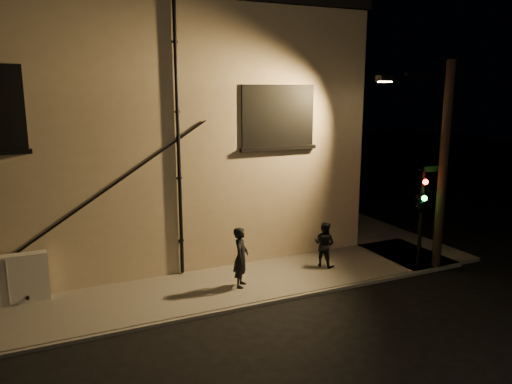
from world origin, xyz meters
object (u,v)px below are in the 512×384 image
utility_cabinet (8,280)px  traffic_signal (420,201)px  streetlamp_pole (439,161)px  pedestrian_b (324,244)px  pedestrian_a (241,257)px

utility_cabinet → traffic_signal: size_ratio=0.63×
traffic_signal → streetlamp_pole: (0.56, -0.14, 1.28)m
utility_cabinet → pedestrian_b: pedestrian_b is taller
utility_cabinet → streetlamp_pole: bearing=-11.5°
pedestrian_a → streetlamp_pole: (6.42, -1.06, 2.60)m
pedestrian_a → traffic_signal: (5.86, -0.92, 1.31)m
pedestrian_a → streetlamp_pole: 7.00m
pedestrian_b → streetlamp_pole: bearing=-144.4°
traffic_signal → streetlamp_pole: streetlamp_pole is taller
utility_cabinet → streetlamp_pole: (12.63, -2.56, 2.81)m
pedestrian_a → pedestrian_b: pedestrian_a is taller
utility_cabinet → pedestrian_b: size_ratio=1.39×
pedestrian_b → traffic_signal: bearing=-146.4°
utility_cabinet → pedestrian_b: (9.38, -1.08, 0.07)m
pedestrian_b → streetlamp_pole: size_ratio=0.22×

